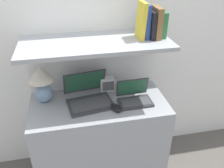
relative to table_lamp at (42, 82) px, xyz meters
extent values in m
cube|color=white|center=(0.41, 0.21, 0.25)|extent=(6.00, 0.05, 2.40)
cube|color=#999EA3|center=(0.41, -0.11, -0.57)|extent=(1.07, 0.51, 0.78)
cube|color=white|center=(0.41, 0.16, -0.34)|extent=(1.07, 0.04, 1.23)
cube|color=#999EA3|center=(0.41, -0.05, 0.29)|extent=(1.07, 0.46, 0.03)
ellipsoid|color=#7593B2|center=(0.00, 0.00, -0.10)|extent=(0.13, 0.13, 0.15)
cylinder|color=tan|center=(0.00, 0.00, -0.01)|extent=(0.02, 0.02, 0.04)
cone|color=beige|center=(0.00, 0.00, 0.07)|extent=(0.19, 0.19, 0.11)
cube|color=#333338|center=(0.35, -0.13, -0.17)|extent=(0.37, 0.28, 0.02)
cube|color=#47474C|center=(0.35, -0.14, -0.16)|extent=(0.32, 0.20, 0.00)
cube|color=#333338|center=(0.32, 0.03, -0.05)|extent=(0.35, 0.14, 0.21)
cube|color=#235138|center=(0.32, 0.02, -0.05)|extent=(0.31, 0.12, 0.18)
cube|color=#333338|center=(0.69, -0.18, -0.17)|extent=(0.26, 0.16, 0.02)
cube|color=#47474C|center=(0.69, -0.18, -0.16)|extent=(0.23, 0.11, 0.00)
cube|color=#333338|center=(0.69, -0.08, -0.08)|extent=(0.26, 0.04, 0.15)
cube|color=#235138|center=(0.69, -0.09, -0.08)|extent=(0.23, 0.04, 0.13)
ellipsoid|color=black|center=(0.53, -0.23, -0.16)|extent=(0.11, 0.13, 0.04)
cube|color=white|center=(0.52, 0.06, -0.12)|extent=(0.12, 0.07, 0.12)
cube|color=#59595B|center=(0.52, 0.03, -0.12)|extent=(0.10, 0.00, 0.08)
cube|color=#2D7042|center=(0.90, -0.05, 0.40)|extent=(0.04, 0.12, 0.18)
cube|color=brown|center=(0.85, -0.05, 0.42)|extent=(0.04, 0.17, 0.22)
cube|color=black|center=(0.81, -0.05, 0.40)|extent=(0.03, 0.17, 0.19)
cube|color=#284293|center=(0.78, -0.05, 0.43)|extent=(0.03, 0.12, 0.24)
cube|color=gold|center=(0.74, -0.05, 0.43)|extent=(0.04, 0.14, 0.26)
camera|label=1|loc=(0.21, -1.63, 0.89)|focal=38.00mm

